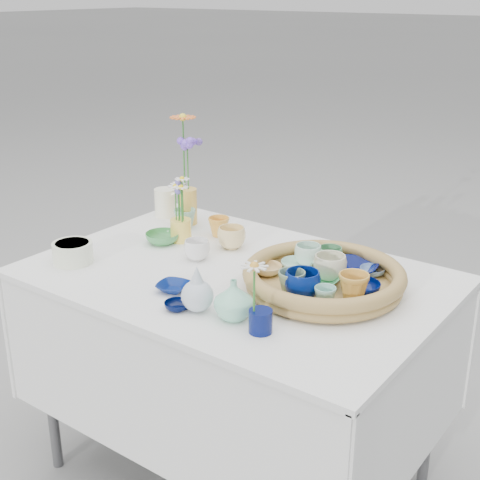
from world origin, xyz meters
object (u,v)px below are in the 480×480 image
Objects in this scene: display_table at (237,473)px; bud_vase_seafoam at (234,299)px; wicker_tray at (324,279)px; tall_vase_yellow at (188,206)px.

bud_vase_seafoam is (0.17, -0.24, 0.82)m from display_table.
wicker_tray reaches higher than display_table.
display_table is 0.85m from wicker_tray.
bud_vase_seafoam is 0.83× the size of tall_vase_yellow.
display_table is 11.29× the size of bud_vase_seafoam.
tall_vase_yellow is at bearing 139.41° from bud_vase_seafoam.
tall_vase_yellow reaches higher than bud_vase_seafoam.
bud_vase_seafoam reaches higher than display_table.
display_table is at bearing -169.88° from wicker_tray.
bud_vase_seafoam is at bearing -110.21° from wicker_tray.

